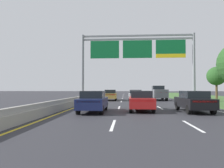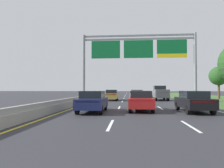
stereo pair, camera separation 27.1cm
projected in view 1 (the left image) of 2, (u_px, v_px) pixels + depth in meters
ground_plane at (133, 99)px, 34.07m from camera, size 220.00×220.00×0.00m
lane_striping at (133, 99)px, 33.61m from camera, size 11.96×106.00×0.01m
grass_verge_right at (219, 99)px, 33.14m from camera, size 14.00×110.00×0.02m
median_barrier_concrete at (94, 97)px, 34.52m from camera, size 0.60×110.00×0.85m
overhead_sign_gantry at (137, 53)px, 27.05m from camera, size 15.06×0.42×9.04m
pickup_truck_grey at (159, 93)px, 31.27m from camera, size 2.12×5.44×2.20m
car_gold_left_lane_sedan at (111, 95)px, 30.37m from camera, size 1.90×4.43×1.57m
car_silver_centre_lane_sedan at (135, 95)px, 29.10m from camera, size 1.90×4.43×1.57m
car_red_centre_lane_sedan at (141, 100)px, 15.99m from camera, size 1.93×4.44×1.57m
car_navy_left_lane_sedan at (93, 101)px, 15.10m from camera, size 1.85×4.41×1.57m
car_black_right_lane_sedan at (194, 101)px, 15.21m from camera, size 1.82×4.40×1.57m
roadside_tree_mid at (216, 76)px, 34.99m from camera, size 3.20×3.20×5.52m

